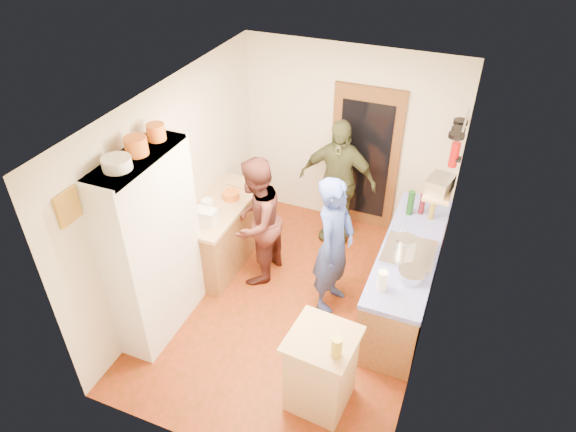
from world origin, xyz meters
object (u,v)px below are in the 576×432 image
Objects in this scene: person_left at (260,221)px; person_back at (338,182)px; island_base at (321,372)px; right_counter_base at (405,278)px; hutch_body at (153,248)px; person_hob at (336,248)px.

person_back is at bearing 153.24° from person_left.
person_back is at bearing 104.58° from island_base.
person_left is at bearing 131.24° from island_base.
person_back is (-0.69, 2.65, 0.47)m from island_base.
person_back reaches higher than right_counter_base.
island_base is 0.48× the size of person_back.
person_back is (0.64, 1.14, 0.05)m from person_left.
island_base is at bearing -77.81° from person_back.
person_hob is at bearing 30.18° from hutch_body.
right_counter_base is (2.50, 1.30, -0.68)m from hutch_body.
person_back is at bearing 60.18° from hutch_body.
hutch_body reaches higher than person_hob.
island_base is 2.05m from person_left.
hutch_body is 2.90m from right_counter_base.
person_hob reaches higher than island_base.
right_counter_base is 1.30× the size of person_left.
right_counter_base is at bearing 73.38° from island_base.
person_left is at bearing 59.61° from hutch_body.
island_base is 0.51× the size of person_left.
right_counter_base is 1.87m from person_left.
person_hob is (1.71, 0.99, -0.23)m from hutch_body.
hutch_body is 1.26× the size of person_hob.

